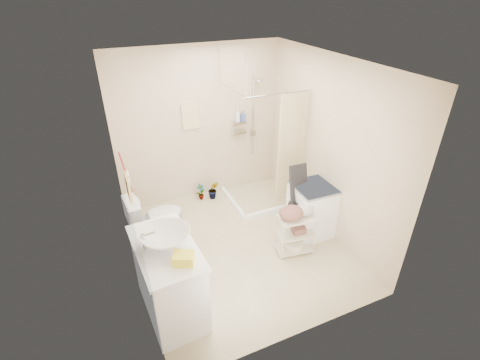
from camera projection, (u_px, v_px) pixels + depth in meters
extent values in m
plane|color=beige|center=(239.00, 246.00, 5.11)|extent=(3.20, 3.20, 0.00)
cube|color=silver|center=(238.00, 64.00, 3.81)|extent=(2.80, 3.20, 0.04)
cube|color=beige|center=(200.00, 127.00, 5.72)|extent=(2.80, 0.04, 2.60)
cube|color=beige|center=(308.00, 243.00, 3.19)|extent=(2.80, 0.04, 2.60)
cube|color=beige|center=(126.00, 191.00, 3.97)|extent=(0.04, 3.20, 2.60)
cube|color=beige|center=(328.00, 150.00, 4.95)|extent=(0.04, 3.20, 2.60)
cube|color=white|center=(169.00, 279.00, 3.90)|extent=(0.68, 1.13, 0.96)
imported|color=silver|center=(166.00, 239.00, 3.63)|extent=(0.55, 0.55, 0.18)
cube|color=yellow|center=(184.00, 258.00, 3.42)|extent=(0.25, 0.23, 0.11)
cube|color=yellow|center=(189.00, 317.00, 3.96)|extent=(0.27, 0.23, 0.12)
imported|color=silver|center=(156.00, 218.00, 5.03)|extent=(0.82, 0.50, 0.81)
imported|color=#96371F|center=(201.00, 192.00, 6.13)|extent=(0.19, 0.17, 0.31)
imported|color=#9A422C|center=(213.00, 190.00, 6.15)|extent=(0.23, 0.21, 0.35)
cube|color=beige|center=(190.00, 117.00, 5.56)|extent=(0.28, 0.03, 0.42)
imported|color=silver|center=(238.00, 115.00, 5.82)|extent=(0.08, 0.08, 0.21)
imported|color=#435A98|center=(243.00, 116.00, 5.87)|extent=(0.09, 0.09, 0.17)
cube|color=white|center=(311.00, 210.00, 5.21)|extent=(0.57, 0.59, 0.82)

